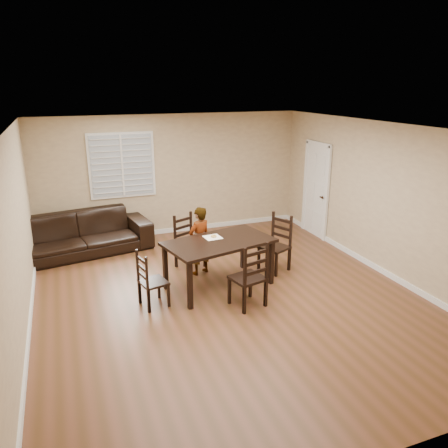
{
  "coord_description": "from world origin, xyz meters",
  "views": [
    {
      "loc": [
        -2.32,
        -5.99,
        3.33
      ],
      "look_at": [
        0.22,
        0.75,
        1.0
      ],
      "focal_mm": 35.0,
      "sensor_mm": 36.0,
      "label": 1
    }
  ],
  "objects_px": {
    "dining_table": "(219,246)",
    "child": "(200,241)",
    "chair_left": "(147,283)",
    "chair_near": "(186,242)",
    "chair_far": "(253,280)",
    "sofa": "(80,234)",
    "donut": "(214,236)",
    "chair_right": "(279,244)"
  },
  "relations": [
    {
      "from": "dining_table",
      "to": "child",
      "type": "xyz_separation_m",
      "value": [
        -0.15,
        0.62,
        -0.11
      ]
    },
    {
      "from": "chair_left",
      "to": "child",
      "type": "height_order",
      "value": "child"
    },
    {
      "from": "chair_near",
      "to": "chair_far",
      "type": "bearing_deg",
      "value": -100.73
    },
    {
      "from": "chair_near",
      "to": "sofa",
      "type": "relative_size",
      "value": 0.36
    },
    {
      "from": "donut",
      "to": "sofa",
      "type": "distance_m",
      "value": 3.1
    },
    {
      "from": "dining_table",
      "to": "donut",
      "type": "bearing_deg",
      "value": 83.66
    },
    {
      "from": "chair_far",
      "to": "chair_left",
      "type": "distance_m",
      "value": 1.63
    },
    {
      "from": "chair_left",
      "to": "sofa",
      "type": "relative_size",
      "value": 0.33
    },
    {
      "from": "chair_near",
      "to": "donut",
      "type": "bearing_deg",
      "value": -98.55
    },
    {
      "from": "dining_table",
      "to": "child",
      "type": "relative_size",
      "value": 1.54
    },
    {
      "from": "dining_table",
      "to": "chair_right",
      "type": "distance_m",
      "value": 1.37
    },
    {
      "from": "dining_table",
      "to": "donut",
      "type": "distance_m",
      "value": 0.23
    },
    {
      "from": "chair_left",
      "to": "child",
      "type": "relative_size",
      "value": 0.72
    },
    {
      "from": "chair_near",
      "to": "chair_left",
      "type": "bearing_deg",
      "value": -150.9
    },
    {
      "from": "chair_right",
      "to": "sofa",
      "type": "relative_size",
      "value": 0.38
    },
    {
      "from": "chair_near",
      "to": "child",
      "type": "xyz_separation_m",
      "value": [
        0.13,
        -0.46,
        0.17
      ]
    },
    {
      "from": "chair_right",
      "to": "child",
      "type": "relative_size",
      "value": 0.84
    },
    {
      "from": "donut",
      "to": "dining_table",
      "type": "bearing_deg",
      "value": -83.22
    },
    {
      "from": "chair_left",
      "to": "donut",
      "type": "height_order",
      "value": "chair_left"
    },
    {
      "from": "chair_left",
      "to": "child",
      "type": "bearing_deg",
      "value": -63.52
    },
    {
      "from": "dining_table",
      "to": "donut",
      "type": "xyz_separation_m",
      "value": [
        -0.02,
        0.2,
        0.11
      ]
    },
    {
      "from": "chair_near",
      "to": "chair_far",
      "type": "distance_m",
      "value": 2.05
    },
    {
      "from": "chair_right",
      "to": "chair_far",
      "type": "bearing_deg",
      "value": -65.63
    },
    {
      "from": "chair_far",
      "to": "donut",
      "type": "height_order",
      "value": "chair_far"
    },
    {
      "from": "chair_near",
      "to": "sofa",
      "type": "height_order",
      "value": "chair_near"
    },
    {
      "from": "chair_far",
      "to": "chair_right",
      "type": "xyz_separation_m",
      "value": [
        1.09,
        1.24,
        -0.01
      ]
    },
    {
      "from": "dining_table",
      "to": "chair_near",
      "type": "xyz_separation_m",
      "value": [
        -0.28,
        1.08,
        -0.28
      ]
    },
    {
      "from": "chair_left",
      "to": "chair_right",
      "type": "distance_m",
      "value": 2.67
    },
    {
      "from": "chair_far",
      "to": "chair_left",
      "type": "height_order",
      "value": "chair_far"
    },
    {
      "from": "dining_table",
      "to": "chair_near",
      "type": "height_order",
      "value": "chair_near"
    },
    {
      "from": "chair_near",
      "to": "child",
      "type": "bearing_deg",
      "value": -98.5
    },
    {
      "from": "donut",
      "to": "sofa",
      "type": "relative_size",
      "value": 0.04
    },
    {
      "from": "chair_near",
      "to": "child",
      "type": "height_order",
      "value": "child"
    },
    {
      "from": "chair_left",
      "to": "chair_far",
      "type": "bearing_deg",
      "value": -124.51
    },
    {
      "from": "dining_table",
      "to": "chair_far",
      "type": "distance_m",
      "value": 0.97
    },
    {
      "from": "dining_table",
      "to": "chair_left",
      "type": "bearing_deg",
      "value": 179.94
    },
    {
      "from": "chair_near",
      "to": "child",
      "type": "distance_m",
      "value": 0.5
    },
    {
      "from": "chair_near",
      "to": "chair_right",
      "type": "height_order",
      "value": "chair_right"
    },
    {
      "from": "sofa",
      "to": "chair_far",
      "type": "bearing_deg",
      "value": -64.7
    },
    {
      "from": "dining_table",
      "to": "chair_right",
      "type": "bearing_deg",
      "value": 1.07
    },
    {
      "from": "donut",
      "to": "child",
      "type": "bearing_deg",
      "value": 105.99
    },
    {
      "from": "dining_table",
      "to": "donut",
      "type": "height_order",
      "value": "donut"
    }
  ]
}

